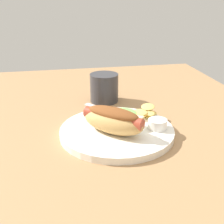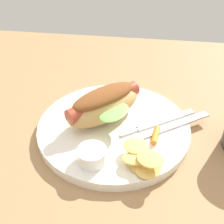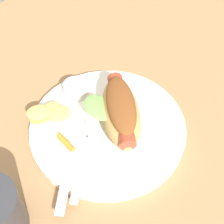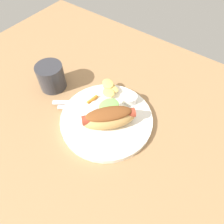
# 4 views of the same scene
# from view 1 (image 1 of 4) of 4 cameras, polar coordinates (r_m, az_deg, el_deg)

# --- Properties ---
(ground_plane) EXTENTS (1.20, 0.90, 0.02)m
(ground_plane) POSITION_cam_1_polar(r_m,az_deg,el_deg) (0.73, 0.45, -3.94)
(ground_plane) COLOR #9E754C
(plate) EXTENTS (0.26, 0.26, 0.02)m
(plate) POSITION_cam_1_polar(r_m,az_deg,el_deg) (0.69, 1.25, -3.72)
(plate) COLOR white
(plate) RESTS_ON ground_plane
(hot_dog) EXTENTS (0.14, 0.15, 0.06)m
(hot_dog) POSITION_cam_1_polar(r_m,az_deg,el_deg) (0.66, 0.25, -1.43)
(hot_dog) COLOR tan
(hot_dog) RESTS_ON plate
(sauce_ramekin) EXTENTS (0.04, 0.04, 0.02)m
(sauce_ramekin) POSITION_cam_1_polar(r_m,az_deg,el_deg) (0.69, 8.71, -2.30)
(sauce_ramekin) COLOR white
(sauce_ramekin) RESTS_ON plate
(fork) EXTENTS (0.13, 0.10, 0.00)m
(fork) POSITION_cam_1_polar(r_m,az_deg,el_deg) (0.76, -1.38, -0.51)
(fork) COLOR silver
(fork) RESTS_ON plate
(knife) EXTENTS (0.14, 0.10, 0.00)m
(knife) POSITION_cam_1_polar(r_m,az_deg,el_deg) (0.78, -1.09, 0.11)
(knife) COLOR silver
(knife) RESTS_ON plate
(chips_pile) EXTENTS (0.07, 0.08, 0.03)m
(chips_pile) POSITION_cam_1_polar(r_m,az_deg,el_deg) (0.75, 6.75, 0.09)
(chips_pile) COLOR #E8C161
(chips_pile) RESTS_ON plate
(carrot_garnish) EXTENTS (0.02, 0.04, 0.01)m
(carrot_garnish) POSITION_cam_1_polar(r_m,az_deg,el_deg) (0.76, 1.81, -0.31)
(carrot_garnish) COLOR orange
(carrot_garnish) RESTS_ON plate
(drinking_cup) EXTENTS (0.08, 0.08, 0.08)m
(drinking_cup) POSITION_cam_1_polar(r_m,az_deg,el_deg) (0.89, -1.51, 4.66)
(drinking_cup) COLOR #333338
(drinking_cup) RESTS_ON ground_plane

